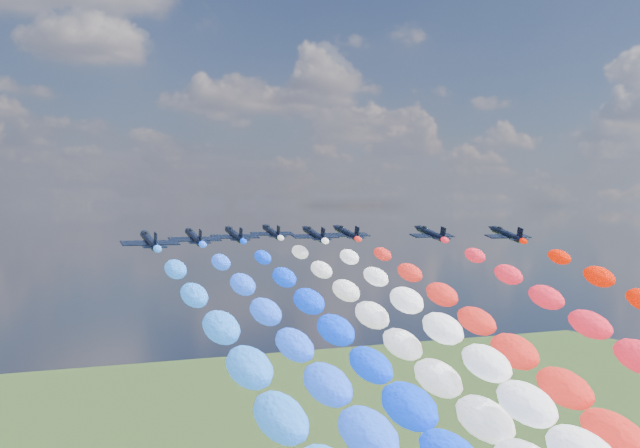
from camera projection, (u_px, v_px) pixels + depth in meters
name	position (u px, v px, depth m)	size (l,w,h in m)	color
jet_0	(150.00, 240.00, 129.54)	(8.67, 11.62, 2.56)	black
jet_1	(194.00, 237.00, 144.23)	(8.67, 11.62, 2.56)	black
jet_2	(234.00, 234.00, 156.67)	(8.67, 11.62, 2.56)	black
jet_3	(314.00, 234.00, 157.83)	(8.67, 11.62, 2.56)	black
jet_4	(272.00, 232.00, 172.73)	(8.67, 11.62, 2.56)	black
trail_4	(460.00, 419.00, 112.68)	(7.27, 131.16, 50.81)	white
jet_5	(347.00, 233.00, 166.39)	(8.67, 11.62, 2.56)	black
trail_5	(588.00, 432.00, 106.34)	(7.27, 131.16, 50.81)	red
jet_6	(431.00, 233.00, 162.13)	(8.67, 11.62, 2.56)	black
jet_7	(506.00, 234.00, 157.73)	(8.67, 11.62, 2.56)	black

